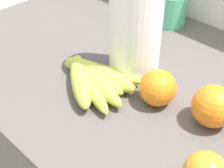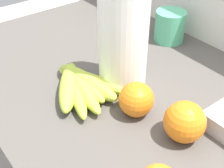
{
  "view_description": "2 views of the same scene",
  "coord_description": "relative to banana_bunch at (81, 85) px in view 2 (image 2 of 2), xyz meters",
  "views": [
    {
      "loc": [
        0.19,
        -0.49,
        1.34
      ],
      "look_at": [
        -0.19,
        -0.11,
        0.92
      ],
      "focal_mm": 53.53,
      "sensor_mm": 36.0,
      "label": 1
    },
    {
      "loc": [
        0.26,
        -0.41,
        1.34
      ],
      "look_at": [
        -0.15,
        -0.09,
        0.95
      ],
      "focal_mm": 50.01,
      "sensor_mm": 36.0,
      "label": 2
    }
  ],
  "objects": [
    {
      "name": "orange_front",
      "position": [
        0.14,
        0.05,
        0.02
      ],
      "size": [
        0.08,
        0.08,
        0.08
      ],
      "primitive_type": "sphere",
      "color": "orange",
      "rests_on": "counter"
    },
    {
      "name": "mug",
      "position": [
        -0.05,
        0.35,
        0.03
      ],
      "size": [
        0.09,
        0.09,
        0.09
      ],
      "primitive_type": "cylinder",
      "color": "#56BF8D",
      "rests_on": "counter"
    },
    {
      "name": "paper_towel_roll",
      "position": [
        0.03,
        0.1,
        0.11
      ],
      "size": [
        0.11,
        0.11,
        0.29
      ],
      "color": "white",
      "rests_on": "counter"
    },
    {
      "name": "orange_far_right",
      "position": [
        0.25,
        0.08,
        0.02
      ],
      "size": [
        0.08,
        0.08,
        0.08
      ],
      "primitive_type": "sphere",
      "color": "orange",
      "rests_on": "counter"
    },
    {
      "name": "banana_bunch",
      "position": [
        0.0,
        0.0,
        0.0
      ],
      "size": [
        0.22,
        0.18,
        0.04
      ],
      "color": "#ADC83F",
      "rests_on": "counter"
    }
  ]
}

